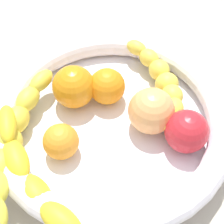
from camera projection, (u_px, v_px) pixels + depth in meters
kitchen_counter at (112, 137)px, 52.08cm from camera, size 120.00×120.00×3.00cm
fruit_bowl at (112, 120)px, 48.53cm from camera, size 35.46×35.46×5.71cm
banana_draped_left at (39, 187)px, 39.92cm from camera, size 18.76×21.14×5.35cm
banana_draped_right at (12, 140)px, 44.30cm from camera, size 7.79×26.17×4.82cm
banana_arching_top at (162, 82)px, 51.05cm from camera, size 9.28×19.67×4.41cm
orange_front at (107, 86)px, 50.08cm from camera, size 5.68×5.68×5.68cm
orange_mid_left at (74, 87)px, 49.39cm from camera, size 6.62×6.62×6.62cm
orange_mid_right at (61, 141)px, 44.41cm from camera, size 5.05×5.05×5.05cm
tomato_red at (187, 131)px, 44.76cm from camera, size 6.14×6.14×6.14cm
peach_blush at (151, 111)px, 46.48cm from camera, size 6.81×6.81×6.81cm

